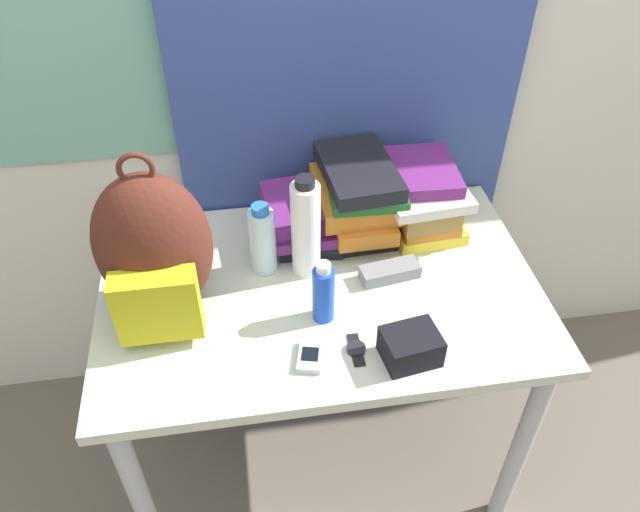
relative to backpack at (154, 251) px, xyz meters
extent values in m
cube|color=silver|center=(0.37, 0.46, 0.34)|extent=(6.00, 0.05, 2.50)
cube|color=#75B299|center=(-0.06, 0.43, 0.39)|extent=(1.10, 0.01, 0.80)
cube|color=#384C93|center=(0.51, 0.40, 0.34)|extent=(0.92, 0.04, 2.50)
cube|color=beige|center=(0.37, 0.02, -0.20)|extent=(1.09, 0.70, 0.03)
cylinder|color=#B2B2B7|center=(-0.11, -0.28, -0.56)|extent=(0.05, 0.05, 0.70)
cylinder|color=#B2B2B7|center=(0.86, -0.28, -0.56)|extent=(0.05, 0.05, 0.70)
cylinder|color=#B2B2B7|center=(-0.11, 0.32, -0.56)|extent=(0.05, 0.05, 0.70)
cylinder|color=#B2B2B7|center=(0.86, 0.32, -0.56)|extent=(0.05, 0.05, 0.70)
ellipsoid|color=#512319|center=(0.00, 0.01, 0.01)|extent=(0.26, 0.19, 0.37)
cube|color=#B2AD19|center=(0.00, -0.10, -0.07)|extent=(0.18, 0.07, 0.17)
torus|color=#512319|center=(0.00, 0.01, 0.21)|extent=(0.08, 0.01, 0.08)
cube|color=black|center=(0.37, 0.21, -0.16)|extent=(0.18, 0.22, 0.04)
cube|color=#6B2370|center=(0.35, 0.22, -0.13)|extent=(0.20, 0.24, 0.03)
cube|color=#6B2370|center=(0.35, 0.23, -0.09)|extent=(0.19, 0.22, 0.05)
cube|color=black|center=(0.51, 0.23, -0.16)|extent=(0.17, 0.24, 0.04)
cube|color=orange|center=(0.51, 0.21, -0.11)|extent=(0.16, 0.26, 0.04)
cube|color=orange|center=(0.50, 0.23, -0.06)|extent=(0.22, 0.25, 0.06)
cube|color=#1E5623|center=(0.52, 0.22, -0.02)|extent=(0.20, 0.25, 0.03)
cube|color=black|center=(0.50, 0.22, 0.01)|extent=(0.20, 0.29, 0.04)
cube|color=yellow|center=(0.69, 0.21, -0.16)|extent=(0.21, 0.23, 0.04)
cube|color=orange|center=(0.68, 0.23, -0.13)|extent=(0.16, 0.26, 0.03)
cube|color=olive|center=(0.67, 0.21, -0.08)|extent=(0.17, 0.25, 0.06)
cube|color=silver|center=(0.67, 0.22, -0.04)|extent=(0.23, 0.29, 0.03)
cube|color=#6B2370|center=(0.67, 0.23, -0.01)|extent=(0.19, 0.23, 0.03)
cylinder|color=silver|center=(0.24, 0.11, -0.09)|extent=(0.07, 0.07, 0.18)
cylinder|color=#286BB7|center=(0.24, 0.11, 0.01)|extent=(0.04, 0.04, 0.02)
cylinder|color=white|center=(0.35, 0.09, -0.05)|extent=(0.07, 0.07, 0.26)
cylinder|color=black|center=(0.35, 0.09, 0.09)|extent=(0.05, 0.05, 0.02)
cylinder|color=blue|center=(0.37, -0.08, -0.11)|extent=(0.05, 0.05, 0.15)
cylinder|color=white|center=(0.37, -0.08, -0.02)|extent=(0.03, 0.03, 0.02)
cube|color=#B7BCC6|center=(0.32, -0.21, -0.17)|extent=(0.07, 0.10, 0.02)
cube|color=black|center=(0.32, -0.21, -0.16)|extent=(0.05, 0.05, 0.00)
cube|color=gray|center=(0.55, 0.02, -0.16)|extent=(0.16, 0.08, 0.04)
cube|color=black|center=(0.54, -0.23, -0.14)|extent=(0.13, 0.11, 0.07)
cube|color=black|center=(0.42, -0.20, -0.18)|extent=(0.03, 0.09, 0.00)
cylinder|color=#232328|center=(0.42, -0.20, -0.17)|extent=(0.04, 0.04, 0.01)
camera|label=1|loc=(0.21, -1.08, 0.90)|focal=35.00mm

